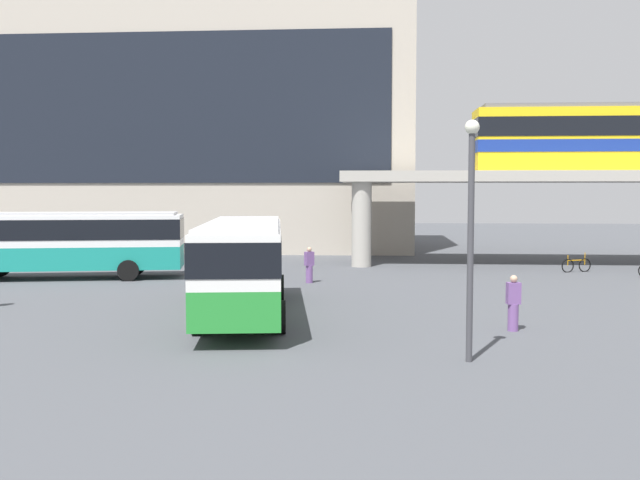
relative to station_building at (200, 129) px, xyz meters
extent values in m
plane|color=#47494F|center=(8.95, -18.51, -8.87)|extent=(120.00, 120.00, 0.00)
cube|color=#B2A899|center=(0.00, 0.03, 0.00)|extent=(31.44, 12.63, 17.73)
cube|color=black|center=(0.00, -6.34, 0.88)|extent=(28.30, 0.10, 9.93)
cube|color=#ADA89E|center=(26.81, -10.60, -3.80)|extent=(31.32, 6.71, 0.60)
cylinder|color=#ADA89E|center=(12.35, -13.15, -6.48)|extent=(1.10, 1.10, 4.77)
cylinder|color=#ADA89E|center=(12.35, -8.05, -6.48)|extent=(1.10, 1.10, 4.77)
cube|color=#268C33|center=(8.64, -29.47, -7.82)|extent=(3.93, 11.23, 1.10)
cube|color=white|center=(8.64, -29.47, -6.52)|extent=(3.93, 11.23, 1.50)
cube|color=black|center=(8.64, -29.47, -6.44)|extent=(3.98, 11.28, 0.96)
cube|color=silver|center=(8.64, -29.47, -5.71)|extent=(3.74, 10.67, 0.12)
cylinder|color=black|center=(6.93, -26.15, -8.37)|extent=(0.41, 1.03, 1.00)
cylinder|color=black|center=(9.41, -25.82, -8.37)|extent=(0.41, 1.03, 1.00)
cylinder|color=black|center=(7.81, -32.69, -8.37)|extent=(0.41, 1.03, 1.00)
cylinder|color=black|center=(10.28, -32.36, -8.37)|extent=(0.41, 1.03, 1.00)
cube|color=teal|center=(-1.79, -19.83, -7.82)|extent=(11.27, 4.52, 1.10)
cube|color=white|center=(-1.79, -19.83, -6.52)|extent=(11.27, 4.52, 1.50)
cube|color=black|center=(-1.79, -19.83, -6.44)|extent=(11.32, 4.57, 0.96)
cube|color=silver|center=(-1.79, -19.83, -5.71)|extent=(10.71, 4.29, 0.12)
cylinder|color=black|center=(-5.48, -19.26, -8.37)|extent=(1.03, 0.46, 1.00)
cylinder|color=black|center=(1.47, -20.48, -8.37)|extent=(1.03, 0.46, 1.00)
cylinder|color=black|center=(1.01, -18.02, -8.37)|extent=(1.03, 0.46, 1.00)
torus|color=black|center=(24.15, -14.85, -8.53)|extent=(0.71, 0.33, 0.74)
torus|color=black|center=(23.18, -15.23, -8.53)|extent=(0.71, 0.33, 0.74)
cylinder|color=orange|center=(23.67, -15.04, -8.25)|extent=(1.00, 0.43, 0.05)
cylinder|color=orange|center=(23.18, -15.23, -8.23)|extent=(0.04, 0.04, 0.55)
cylinder|color=orange|center=(24.15, -14.85, -8.18)|extent=(0.04, 0.04, 0.65)
cylinder|color=#724C8C|center=(10.07, -20.51, -8.46)|extent=(0.32, 0.32, 0.81)
cube|color=#724C8C|center=(10.07, -20.51, -7.74)|extent=(0.48, 0.44, 0.64)
sphere|color=tan|center=(10.07, -20.51, -7.31)|extent=(0.22, 0.22, 0.22)
cylinder|color=#724C8C|center=(17.29, -31.42, -8.45)|extent=(0.32, 0.32, 0.83)
cube|color=#724C8C|center=(17.29, -31.42, -7.71)|extent=(0.43, 0.32, 0.66)
sphere|color=tan|center=(17.29, -31.42, -7.27)|extent=(0.22, 0.22, 0.22)
cylinder|color=#3F3F44|center=(15.43, -35.52, -6.03)|extent=(0.16, 0.16, 5.67)
sphere|color=silver|center=(15.43, -35.52, -3.05)|extent=(0.36, 0.36, 0.36)
camera|label=1|loc=(13.04, -53.45, -4.60)|focal=40.35mm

